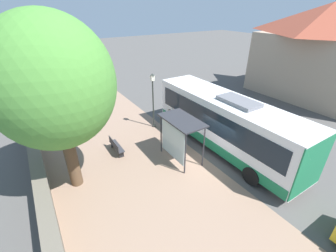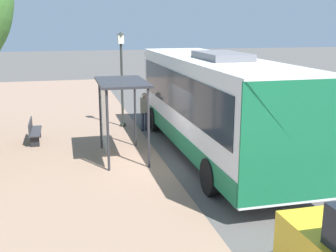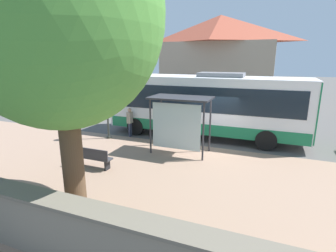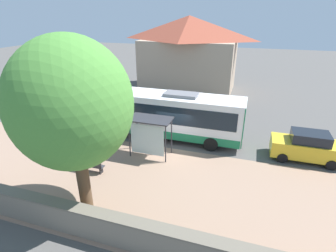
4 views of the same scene
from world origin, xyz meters
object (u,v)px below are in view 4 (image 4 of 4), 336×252
(bench, at_px, (91,165))
(street_lamp_near, at_px, (95,111))
(parked_car_behind_bus, at_px, (307,147))
(shade_tree, at_px, (72,105))
(bus_shelter, at_px, (149,126))
(pedestrian, at_px, (114,127))
(bus, at_px, (170,115))

(bench, xyz_separation_m, street_lamp_near, (3.66, 1.72, 1.97))
(street_lamp_near, height_order, parked_car_behind_bus, street_lamp_near)
(shade_tree, relative_size, parked_car_behind_bus, 1.92)
(bus_shelter, relative_size, pedestrian, 1.70)
(shade_tree, height_order, parked_car_behind_bus, shade_tree)
(bench, bearing_deg, pedestrian, 10.44)
(pedestrian, xyz_separation_m, bench, (-4.46, -0.82, -0.48))
(bench, distance_m, parked_car_behind_bus, 13.60)
(shade_tree, distance_m, parked_car_behind_bus, 14.35)
(bench, height_order, street_lamp_near, street_lamp_near)
(bus, relative_size, pedestrian, 6.56)
(bus, relative_size, street_lamp_near, 2.60)
(bus, distance_m, bus_shelter, 3.18)
(bus, xyz_separation_m, parked_car_behind_bus, (-0.50, -9.32, -0.91))
(bus, bearing_deg, street_lamp_near, 116.34)
(pedestrian, distance_m, bench, 4.56)
(pedestrian, distance_m, street_lamp_near, 1.92)
(parked_car_behind_bus, bearing_deg, bench, 114.06)
(bus, relative_size, parked_car_behind_bus, 2.51)
(bench, height_order, parked_car_behind_bus, parked_car_behind_bus)
(bus_shelter, distance_m, bench, 4.29)
(pedestrian, bearing_deg, bench, -169.56)
(pedestrian, relative_size, shade_tree, 0.20)
(bus, xyz_separation_m, pedestrian, (-1.58, 3.91, -0.90))
(bus, bearing_deg, bench, 152.91)
(bench, bearing_deg, bus, -27.09)
(bus, distance_m, pedestrian, 4.32)
(bus_shelter, height_order, street_lamp_near, street_lamp_near)
(pedestrian, height_order, parked_car_behind_bus, parked_car_behind_bus)
(street_lamp_near, bearing_deg, pedestrian, -48.24)
(street_lamp_near, xyz_separation_m, shade_tree, (-6.41, -3.27, 2.89))
(street_lamp_near, distance_m, shade_tree, 7.75)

